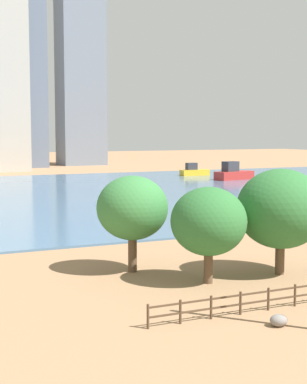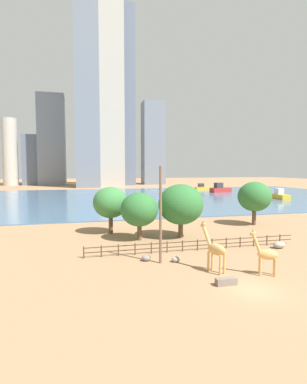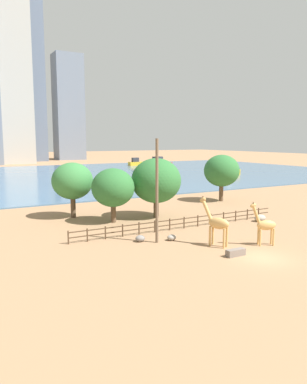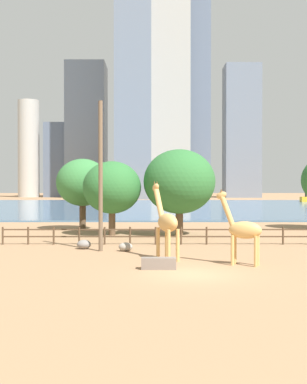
# 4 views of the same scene
# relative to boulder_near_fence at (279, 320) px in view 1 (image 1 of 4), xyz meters

# --- Properties ---
(ground_plane) EXTENTS (400.00, 400.00, 0.00)m
(ground_plane) POSITION_rel_boulder_near_fence_xyz_m (6.65, 70.51, -0.31)
(ground_plane) COLOR #9E7551
(harbor_water) EXTENTS (180.00, 86.00, 0.20)m
(harbor_water) POSITION_rel_boulder_near_fence_xyz_m (6.65, 67.51, -0.21)
(harbor_water) COLOR #476B8C
(harbor_water) RESTS_ON ground
(boulder_near_fence) EXTENTS (0.96, 0.83, 0.62)m
(boulder_near_fence) POSITION_rel_boulder_near_fence_xyz_m (0.00, 0.00, 0.00)
(boulder_near_fence) COLOR gray
(boulder_near_fence) RESTS_ON ground
(tree_left_large) EXTENTS (6.28, 6.28, 7.53)m
(tree_left_large) POSITION_rel_boulder_near_fence_xyz_m (7.02, 9.23, 4.38)
(tree_left_large) COLOR brown
(tree_left_large) RESTS_ON ground
(tree_center_broad) EXTENTS (5.16, 5.16, 6.99)m
(tree_center_broad) POSITION_rel_boulder_near_fence_xyz_m (-2.20, 14.33, 4.33)
(tree_center_broad) COLOR brown
(tree_center_broad) RESTS_ON ground
(tree_right_tall) EXTENTS (5.10, 5.10, 6.49)m
(tree_right_tall) POSITION_rel_boulder_near_fence_xyz_m (1.13, 9.19, 3.86)
(tree_right_tall) COLOR brown
(tree_right_tall) RESTS_ON ground
(boat_ferry) EXTENTS (9.18, 4.77, 3.85)m
(boat_ferry) POSITION_rel_boulder_near_fence_xyz_m (48.56, 80.02, 1.19)
(boat_ferry) COLOR #B22D28
(boat_ferry) RESTS_ON harbor_water
(boat_tug) EXTENTS (6.72, 2.60, 2.93)m
(boat_tug) POSITION_rel_boulder_near_fence_xyz_m (46.82, 93.91, 0.88)
(boat_tug) COLOR gold
(boat_tug) RESTS_ON harbor_water
(skyline_tower_glass) EXTENTS (13.38, 10.79, 50.41)m
(skyline_tower_glass) POSITION_rel_boulder_near_fence_xyz_m (38.49, 151.23, 24.89)
(skyline_tower_glass) COLOR slate
(skyline_tower_glass) RESTS_ON ground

